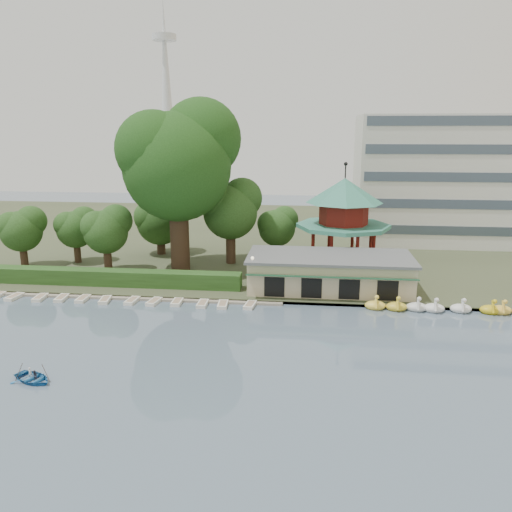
# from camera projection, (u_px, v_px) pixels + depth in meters

# --- Properties ---
(ground_plane) EXTENTS (220.00, 220.00, 0.00)m
(ground_plane) POSITION_uv_depth(u_px,v_px,m) (203.00, 378.00, 37.39)
(ground_plane) COLOR slate
(ground_plane) RESTS_ON ground
(shore) EXTENTS (220.00, 70.00, 0.40)m
(shore) POSITION_uv_depth(u_px,v_px,m) (266.00, 235.00, 87.47)
(shore) COLOR #424930
(shore) RESTS_ON ground
(embankment) EXTENTS (220.00, 0.60, 0.30)m
(embankment) POSITION_uv_depth(u_px,v_px,m) (237.00, 300.00, 54.03)
(embankment) COLOR gray
(embankment) RESTS_ON ground
(dock) EXTENTS (34.00, 1.60, 0.24)m
(dock) POSITION_uv_depth(u_px,v_px,m) (130.00, 297.00, 55.21)
(dock) COLOR gray
(dock) RESTS_ON ground
(boathouse) EXTENTS (18.60, 9.39, 3.90)m
(boathouse) POSITION_uv_depth(u_px,v_px,m) (329.00, 272.00, 56.94)
(boathouse) COLOR #C5B48F
(boathouse) RESTS_ON shore
(pavilion) EXTENTS (12.40, 12.40, 13.50)m
(pavilion) POSITION_uv_depth(u_px,v_px,m) (344.00, 214.00, 65.14)
(pavilion) COLOR #C5B48F
(pavilion) RESTS_ON shore
(office_building) EXTENTS (38.00, 18.00, 20.00)m
(office_building) POSITION_uv_depth(u_px,v_px,m) (470.00, 185.00, 78.79)
(office_building) COLOR silver
(office_building) RESTS_ON shore
(broadcast_tower) EXTENTS (8.00, 8.00, 96.00)m
(broadcast_tower) POSITION_uv_depth(u_px,v_px,m) (166.00, 82.00, 168.47)
(broadcast_tower) COLOR silver
(broadcast_tower) RESTS_ON ground
(hedge) EXTENTS (30.00, 2.00, 1.80)m
(hedge) POSITION_uv_depth(u_px,v_px,m) (114.00, 278.00, 58.42)
(hedge) COLOR #284E1D
(hedge) RESTS_ON shore
(lamp_post) EXTENTS (0.36, 0.36, 4.28)m
(lamp_post) POSITION_uv_depth(u_px,v_px,m) (252.00, 268.00, 54.73)
(lamp_post) COLOR black
(lamp_post) RESTS_ON shore
(big_tree) EXTENTS (14.94, 13.92, 21.74)m
(big_tree) POSITION_uv_depth(u_px,v_px,m) (179.00, 158.00, 61.92)
(big_tree) COLOR #3A281C
(big_tree) RESTS_ON shore
(small_trees) EXTENTS (38.82, 16.33, 11.53)m
(small_trees) POSITION_uv_depth(u_px,v_px,m) (164.00, 219.00, 67.92)
(small_trees) COLOR #3A281C
(small_trees) RESTS_ON shore
(swan_boats) EXTENTS (17.05, 2.11, 1.92)m
(swan_boats) POSITION_uv_depth(u_px,v_px,m) (450.00, 308.00, 50.94)
(swan_boats) COLOR #FFDB49
(swan_boats) RESTS_ON ground
(moored_rowboats) EXTENTS (29.66, 2.65, 0.36)m
(moored_rowboats) POSITION_uv_depth(u_px,v_px,m) (119.00, 300.00, 53.98)
(moored_rowboats) COLOR silver
(moored_rowboats) RESTS_ON ground
(rowboat_with_passengers) EXTENTS (5.47, 4.78, 2.01)m
(rowboat_with_passengers) POSITION_uv_depth(u_px,v_px,m) (33.00, 375.00, 36.83)
(rowboat_with_passengers) COLOR #256CAB
(rowboat_with_passengers) RESTS_ON ground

